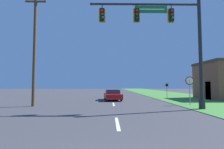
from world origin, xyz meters
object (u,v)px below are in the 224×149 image
(stop_sign, at_px, (190,84))
(utility_pole_near, at_px, (35,46))
(car_ahead, at_px, (113,95))
(route_sign_post, at_px, (167,87))
(signal_mast, at_px, (171,36))

(stop_sign, relative_size, utility_pole_near, 0.25)
(car_ahead, bearing_deg, route_sign_post, 15.94)
(signal_mast, bearing_deg, car_ahead, 118.51)
(car_ahead, height_order, route_sign_post, route_sign_post)
(signal_mast, xyz_separation_m, stop_sign, (2.57, 2.81, -3.58))
(stop_sign, relative_size, route_sign_post, 1.23)
(signal_mast, bearing_deg, stop_sign, 47.57)
(utility_pole_near, bearing_deg, car_ahead, 41.12)
(signal_mast, relative_size, car_ahead, 1.94)
(signal_mast, height_order, utility_pole_near, utility_pole_near)
(car_ahead, xyz_separation_m, route_sign_post, (7.10, 2.03, 0.92))
(signal_mast, relative_size, route_sign_post, 4.28)
(stop_sign, distance_m, utility_pole_near, 13.97)
(stop_sign, xyz_separation_m, route_sign_post, (0.26, 7.08, -0.34))
(signal_mast, relative_size, stop_sign, 3.47)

